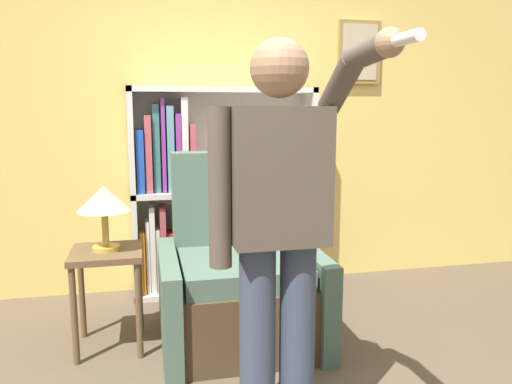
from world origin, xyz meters
TOP-DOWN VIEW (x-y plane):
  - wall_back at (0.01, 2.03)m, footprint 8.00×0.11m
  - bookcase at (-0.10, 1.87)m, footprint 1.36×0.28m
  - armchair at (0.03, 1.03)m, footprint 0.93×0.84m
  - person_standing at (0.02, 0.09)m, footprint 0.53×0.78m
  - side_table at (-0.73, 1.07)m, footprint 0.40×0.40m
  - table_lamp at (-0.73, 1.07)m, footprint 0.30×0.30m

SIDE VIEW (x-z plane):
  - armchair at x=0.03m, z-range -0.21..0.91m
  - side_table at x=-0.73m, z-range 0.18..0.76m
  - bookcase at x=-0.10m, z-range -0.01..1.53m
  - table_lamp at x=-0.73m, z-range 0.69..1.05m
  - person_standing at x=0.02m, z-range 0.11..1.77m
  - wall_back at x=0.01m, z-range 0.00..2.80m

